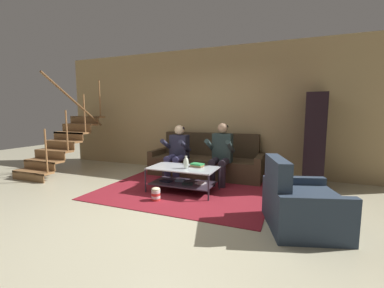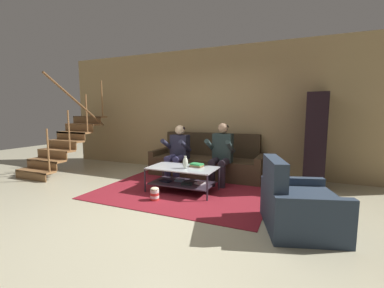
{
  "view_description": "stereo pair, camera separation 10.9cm",
  "coord_description": "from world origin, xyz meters",
  "px_view_note": "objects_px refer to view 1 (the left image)",
  "views": [
    {
      "loc": [
        1.82,
        -3.43,
        1.43
      ],
      "look_at": [
        -0.03,
        1.14,
        0.81
      ],
      "focal_mm": 24.0,
      "sensor_mm": 36.0,
      "label": 1
    },
    {
      "loc": [
        1.92,
        -3.39,
        1.43
      ],
      "look_at": [
        -0.03,
        1.14,
        0.81
      ],
      "focal_mm": 24.0,
      "sensor_mm": 36.0,
      "label": 2
    }
  ],
  "objects_px": {
    "person_seated_right": "(221,151)",
    "coffee_table": "(183,176)",
    "person_seated_left": "(177,150)",
    "couch": "(207,162)",
    "vase": "(186,163)",
    "armchair": "(300,206)",
    "bookshelf": "(316,152)",
    "popcorn_tub": "(156,194)",
    "book_stack": "(197,165)"
  },
  "relations": [
    {
      "from": "person_seated_right",
      "to": "coffee_table",
      "type": "distance_m",
      "value": 0.97
    },
    {
      "from": "person_seated_left",
      "to": "couch",
      "type": "bearing_deg",
      "value": 47.66
    },
    {
      "from": "person_seated_right",
      "to": "coffee_table",
      "type": "bearing_deg",
      "value": -122.64
    },
    {
      "from": "vase",
      "to": "armchair",
      "type": "relative_size",
      "value": 0.19
    },
    {
      "from": "couch",
      "to": "bookshelf",
      "type": "height_order",
      "value": "bookshelf"
    },
    {
      "from": "person_seated_left",
      "to": "popcorn_tub",
      "type": "xyz_separation_m",
      "value": [
        0.26,
        -1.37,
        -0.51
      ]
    },
    {
      "from": "person_seated_left",
      "to": "bookshelf",
      "type": "height_order",
      "value": "bookshelf"
    },
    {
      "from": "armchair",
      "to": "book_stack",
      "type": "bearing_deg",
      "value": 151.42
    },
    {
      "from": "couch",
      "to": "popcorn_tub",
      "type": "xyz_separation_m",
      "value": [
        -0.21,
        -1.89,
        -0.19
      ]
    },
    {
      "from": "person_seated_left",
      "to": "popcorn_tub",
      "type": "relative_size",
      "value": 5.23
    },
    {
      "from": "armchair",
      "to": "popcorn_tub",
      "type": "height_order",
      "value": "armchair"
    },
    {
      "from": "coffee_table",
      "to": "popcorn_tub",
      "type": "height_order",
      "value": "coffee_table"
    },
    {
      "from": "coffee_table",
      "to": "armchair",
      "type": "bearing_deg",
      "value": -22.42
    },
    {
      "from": "person_seated_left",
      "to": "coffee_table",
      "type": "distance_m",
      "value": 0.95
    },
    {
      "from": "book_stack",
      "to": "popcorn_tub",
      "type": "relative_size",
      "value": 1.18
    },
    {
      "from": "vase",
      "to": "book_stack",
      "type": "xyz_separation_m",
      "value": [
        0.14,
        0.19,
        -0.07
      ]
    },
    {
      "from": "vase",
      "to": "bookshelf",
      "type": "distance_m",
      "value": 2.6
    },
    {
      "from": "book_stack",
      "to": "bookshelf",
      "type": "height_order",
      "value": "bookshelf"
    },
    {
      "from": "person_seated_left",
      "to": "book_stack",
      "type": "distance_m",
      "value": 0.94
    },
    {
      "from": "vase",
      "to": "bookshelf",
      "type": "xyz_separation_m",
      "value": [
        2.15,
        1.47,
        0.1
      ]
    },
    {
      "from": "bookshelf",
      "to": "popcorn_tub",
      "type": "xyz_separation_m",
      "value": [
        -2.43,
        -2.03,
        -0.53
      ]
    },
    {
      "from": "vase",
      "to": "book_stack",
      "type": "relative_size",
      "value": 0.85
    },
    {
      "from": "armchair",
      "to": "bookshelf",
      "type": "bearing_deg",
      "value": 82.32
    },
    {
      "from": "coffee_table",
      "to": "vase",
      "type": "bearing_deg",
      "value": -32.93
    },
    {
      "from": "person_seated_right",
      "to": "couch",
      "type": "bearing_deg",
      "value": 132.64
    },
    {
      "from": "person_seated_left",
      "to": "bookshelf",
      "type": "distance_m",
      "value": 2.78
    },
    {
      "from": "book_stack",
      "to": "armchair",
      "type": "distance_m",
      "value": 1.96
    },
    {
      "from": "person_seated_right",
      "to": "book_stack",
      "type": "xyz_separation_m",
      "value": [
        -0.27,
        -0.62,
        -0.18
      ]
    },
    {
      "from": "person_seated_left",
      "to": "bookshelf",
      "type": "relative_size",
      "value": 0.65
    },
    {
      "from": "couch",
      "to": "person_seated_left",
      "type": "bearing_deg",
      "value": -132.34
    },
    {
      "from": "person_seated_right",
      "to": "popcorn_tub",
      "type": "distance_m",
      "value": 1.63
    },
    {
      "from": "person_seated_right",
      "to": "vase",
      "type": "bearing_deg",
      "value": -116.46
    },
    {
      "from": "vase",
      "to": "popcorn_tub",
      "type": "height_order",
      "value": "vase"
    },
    {
      "from": "vase",
      "to": "bookshelf",
      "type": "relative_size",
      "value": 0.12
    },
    {
      "from": "person_seated_right",
      "to": "coffee_table",
      "type": "height_order",
      "value": "person_seated_right"
    },
    {
      "from": "bookshelf",
      "to": "couch",
      "type": "bearing_deg",
      "value": -176.55
    },
    {
      "from": "couch",
      "to": "coffee_table",
      "type": "relative_size",
      "value": 2.07
    },
    {
      "from": "book_stack",
      "to": "popcorn_tub",
      "type": "height_order",
      "value": "book_stack"
    },
    {
      "from": "book_stack",
      "to": "popcorn_tub",
      "type": "distance_m",
      "value": 0.94
    },
    {
      "from": "couch",
      "to": "person_seated_left",
      "type": "xyz_separation_m",
      "value": [
        -0.48,
        -0.52,
        0.32
      ]
    },
    {
      "from": "book_stack",
      "to": "couch",
      "type": "bearing_deg",
      "value": 100.38
    },
    {
      "from": "couch",
      "to": "popcorn_tub",
      "type": "distance_m",
      "value": 1.92
    },
    {
      "from": "popcorn_tub",
      "to": "couch",
      "type": "bearing_deg",
      "value": 83.54
    },
    {
      "from": "bookshelf",
      "to": "coffee_table",
      "type": "bearing_deg",
      "value": -147.64
    },
    {
      "from": "couch",
      "to": "bookshelf",
      "type": "bearing_deg",
      "value": 3.45
    },
    {
      "from": "book_stack",
      "to": "bookshelf",
      "type": "bearing_deg",
      "value": 32.4
    },
    {
      "from": "coffee_table",
      "to": "book_stack",
      "type": "height_order",
      "value": "book_stack"
    },
    {
      "from": "popcorn_tub",
      "to": "coffee_table",
      "type": "bearing_deg",
      "value": 71.54
    },
    {
      "from": "coffee_table",
      "to": "bookshelf",
      "type": "xyz_separation_m",
      "value": [
        2.23,
        1.41,
        0.35
      ]
    },
    {
      "from": "couch",
      "to": "book_stack",
      "type": "relative_size",
      "value": 9.66
    }
  ]
}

